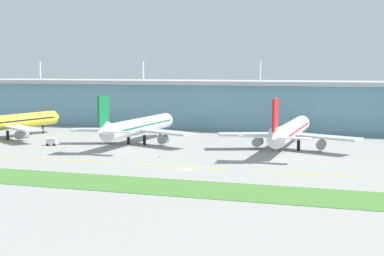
{
  "coord_description": "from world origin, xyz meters",
  "views": [
    {
      "loc": [
        48.12,
        -146.43,
        27.64
      ],
      "look_at": [
        -11.61,
        39.77,
        7.0
      ],
      "focal_mm": 52.96,
      "sensor_mm": 36.0,
      "label": 1
    }
  ],
  "objects_px": {
    "airliner_near_middle": "(138,127)",
    "safety_cone_right_wingtip": "(64,147)",
    "baggage_cart": "(51,142)",
    "airliner_far_middle": "(290,131)",
    "safety_cone_nose_front": "(160,156)",
    "airliner_nearest": "(4,123)",
    "safety_cone_left_wingtip": "(61,151)"
  },
  "relations": [
    {
      "from": "airliner_near_middle",
      "to": "safety_cone_right_wingtip",
      "type": "xyz_separation_m",
      "value": [
        -19.94,
        -18.18,
        -6.1
      ]
    },
    {
      "from": "baggage_cart",
      "to": "safety_cone_left_wingtip",
      "type": "relative_size",
      "value": 5.61
    },
    {
      "from": "airliner_nearest",
      "to": "airliner_far_middle",
      "type": "xyz_separation_m",
      "value": [
        110.91,
        4.89,
        0.0
      ]
    },
    {
      "from": "safety_cone_left_wingtip",
      "to": "safety_cone_nose_front",
      "type": "relative_size",
      "value": 1.0
    },
    {
      "from": "safety_cone_nose_front",
      "to": "safety_cone_right_wingtip",
      "type": "height_order",
      "value": "same"
    },
    {
      "from": "airliner_near_middle",
      "to": "baggage_cart",
      "type": "height_order",
      "value": "airliner_near_middle"
    },
    {
      "from": "airliner_far_middle",
      "to": "safety_cone_left_wingtip",
      "type": "height_order",
      "value": "airliner_far_middle"
    },
    {
      "from": "safety_cone_nose_front",
      "to": "safety_cone_right_wingtip",
      "type": "bearing_deg",
      "value": 167.07
    },
    {
      "from": "airliner_near_middle",
      "to": "safety_cone_right_wingtip",
      "type": "relative_size",
      "value": 87.48
    },
    {
      "from": "airliner_nearest",
      "to": "baggage_cart",
      "type": "distance_m",
      "value": 30.49
    },
    {
      "from": "airliner_nearest",
      "to": "safety_cone_right_wingtip",
      "type": "distance_m",
      "value": 39.8
    },
    {
      "from": "baggage_cart",
      "to": "safety_cone_left_wingtip",
      "type": "distance_m",
      "value": 16.66
    },
    {
      "from": "safety_cone_nose_front",
      "to": "airliner_nearest",
      "type": "bearing_deg",
      "value": 161.59
    },
    {
      "from": "baggage_cart",
      "to": "safety_cone_right_wingtip",
      "type": "height_order",
      "value": "baggage_cart"
    },
    {
      "from": "airliner_nearest",
      "to": "safety_cone_left_wingtip",
      "type": "xyz_separation_m",
      "value": [
        39.16,
        -23.44,
        -6.1
      ]
    },
    {
      "from": "airliner_nearest",
      "to": "baggage_cart",
      "type": "bearing_deg",
      "value": -21.97
    },
    {
      "from": "safety_cone_right_wingtip",
      "to": "safety_cone_left_wingtip",
      "type": "bearing_deg",
      "value": -66.63
    },
    {
      "from": "airliner_near_middle",
      "to": "safety_cone_nose_front",
      "type": "bearing_deg",
      "value": -55.04
    },
    {
      "from": "airliner_near_middle",
      "to": "safety_cone_nose_front",
      "type": "relative_size",
      "value": 87.48
    },
    {
      "from": "airliner_near_middle",
      "to": "airliner_far_middle",
      "type": "height_order",
      "value": "same"
    },
    {
      "from": "baggage_cart",
      "to": "safety_cone_nose_front",
      "type": "height_order",
      "value": "baggage_cart"
    },
    {
      "from": "baggage_cart",
      "to": "safety_cone_right_wingtip",
      "type": "distance_m",
      "value": 9.41
    },
    {
      "from": "airliner_nearest",
      "to": "safety_cone_nose_front",
      "type": "relative_size",
      "value": 88.39
    },
    {
      "from": "airliner_nearest",
      "to": "baggage_cart",
      "type": "relative_size",
      "value": 15.75
    },
    {
      "from": "safety_cone_nose_front",
      "to": "safety_cone_right_wingtip",
      "type": "distance_m",
      "value": 39.91
    },
    {
      "from": "airliner_near_middle",
      "to": "safety_cone_left_wingtip",
      "type": "relative_size",
      "value": 87.48
    },
    {
      "from": "safety_cone_nose_front",
      "to": "safety_cone_right_wingtip",
      "type": "xyz_separation_m",
      "value": [
        -38.9,
        8.93,
        0.0
      ]
    },
    {
      "from": "airliner_far_middle",
      "to": "safety_cone_right_wingtip",
      "type": "height_order",
      "value": "airliner_far_middle"
    },
    {
      "from": "airliner_near_middle",
      "to": "safety_cone_right_wingtip",
      "type": "bearing_deg",
      "value": -137.65
    },
    {
      "from": "baggage_cart",
      "to": "safety_cone_nose_front",
      "type": "relative_size",
      "value": 5.61
    },
    {
      "from": "safety_cone_nose_front",
      "to": "safety_cone_left_wingtip",
      "type": "bearing_deg",
      "value": 177.65
    },
    {
      "from": "safety_cone_left_wingtip",
      "to": "safety_cone_nose_front",
      "type": "xyz_separation_m",
      "value": [
        35.67,
        -1.47,
        0.0
      ]
    }
  ]
}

